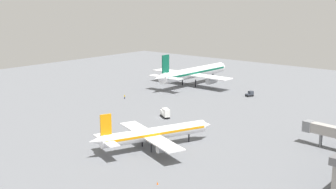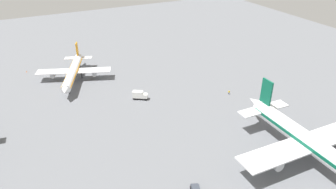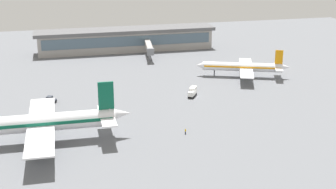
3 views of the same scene
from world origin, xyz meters
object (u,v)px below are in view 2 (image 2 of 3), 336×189
at_px(baggage_tug, 195,189).
at_px(safety_cone_near_gate, 27,72).
at_px(airplane_at_gate, 313,145).
at_px(airplane_taxiing, 73,71).
at_px(ground_crew_worker, 229,92).
at_px(catering_truck, 140,95).

xyz_separation_m(baggage_tug, safety_cone_near_gate, (-94.86, -30.97, -0.86)).
bearing_deg(airplane_at_gate, airplane_taxiing, -148.79).
bearing_deg(ground_crew_worker, baggage_tug, -171.77).
distance_m(airplane_at_gate, safety_cone_near_gate, 118.61).
distance_m(catering_truck, safety_cone_near_gate, 57.83).
bearing_deg(airplane_taxiing, baggage_tug, 30.88).
relative_size(airplane_taxiing, catering_truck, 6.38).
bearing_deg(baggage_tug, ground_crew_worker, 157.86).
xyz_separation_m(airplane_at_gate, catering_truck, (-54.06, -28.66, -4.32)).
bearing_deg(catering_truck, ground_crew_worker, 12.02).
relative_size(airplane_at_gate, airplane_taxiing, 1.48).
xyz_separation_m(airplane_taxiing, catering_truck, (27.08, 18.77, -2.54)).
bearing_deg(airplane_taxiing, safety_cone_near_gate, -115.05).
relative_size(airplane_taxiing, ground_crew_worker, 22.00).
bearing_deg(safety_cone_near_gate, catering_truck, 38.76).
bearing_deg(ground_crew_worker, catering_truck, 122.96).
bearing_deg(safety_cone_near_gate, baggage_tug, 18.08).
distance_m(baggage_tug, safety_cone_near_gate, 99.79).
bearing_deg(ground_crew_worker, airplane_taxiing, 105.74).
distance_m(airplane_at_gate, ground_crew_worker, 42.74).
bearing_deg(catering_truck, airplane_taxiing, 156.76).
xyz_separation_m(airplane_taxiing, safety_cone_near_gate, (-18.00, -17.42, -3.93)).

